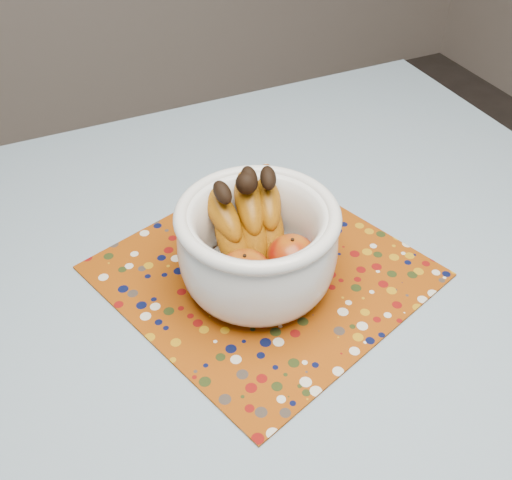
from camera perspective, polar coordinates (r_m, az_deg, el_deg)
table at (r=0.92m, az=2.96°, el=-11.70°), size 1.20×1.20×0.75m
tablecloth at (r=0.85m, az=3.15°, el=-8.38°), size 1.32×1.32×0.01m
placemat at (r=0.92m, az=0.71°, el=-2.98°), size 0.53×0.53×0.00m
fruit_bowl at (r=0.86m, az=0.02°, el=0.27°), size 0.23×0.24×0.17m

